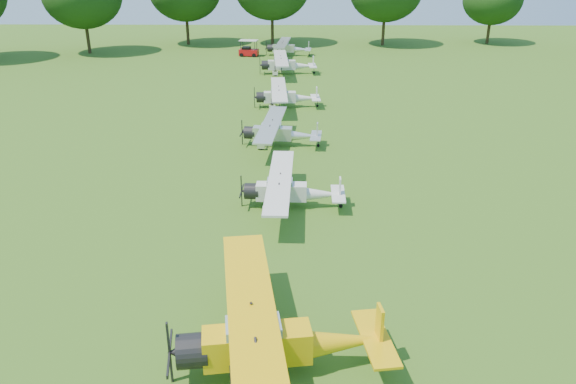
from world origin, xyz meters
name	(u,v)px	position (x,y,z in m)	size (l,w,h in m)	color
ground	(269,200)	(0.00, 0.00, 0.00)	(160.00, 160.00, 0.00)	#375B16
tree_belt	(335,58)	(3.57, 0.16, 8.03)	(137.36, 130.27, 14.52)	black
aircraft_2	(274,339)	(0.88, -14.21, 1.38)	(7.57, 12.00, 2.36)	#E3B009
aircraft_3	(289,189)	(1.20, -0.89, 1.07)	(5.82, 9.24, 1.83)	silver
aircraft_4	(279,131)	(0.27, 9.68, 1.08)	(5.89, 9.39, 1.84)	silver
aircraft_5	(285,95)	(0.50, 20.46, 1.10)	(6.01, 9.57, 1.88)	silver
aircraft_6	(286,63)	(0.32, 35.16, 1.20)	(6.53, 10.40, 2.05)	silver
aircraft_7	(287,47)	(0.22, 47.09, 1.12)	(6.11, 9.74, 1.91)	silver
golf_cart	(248,51)	(-4.92, 46.65, 0.70)	(2.66, 1.87, 2.09)	#B70D10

